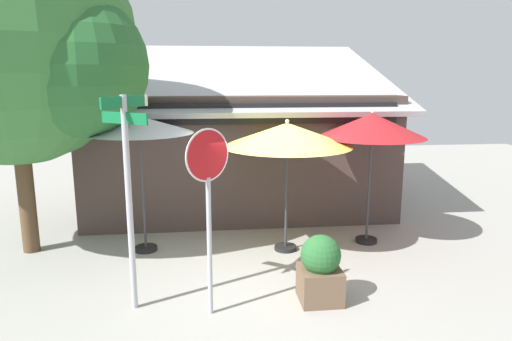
# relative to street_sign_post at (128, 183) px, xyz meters

# --- Properties ---
(ground_plane) EXTENTS (28.00, 28.00, 0.10)m
(ground_plane) POSITION_rel_street_sign_post_xyz_m (2.11, 0.95, -1.96)
(ground_plane) COLOR #9E9B93
(cafe_building) EXTENTS (7.75, 5.75, 4.29)m
(cafe_building) POSITION_rel_street_sign_post_xyz_m (1.95, 5.95, -0.34)
(cafe_building) COLOR #473833
(cafe_building) RESTS_ON ground
(street_sign_post) EXTENTS (0.69, 0.74, 3.15)m
(street_sign_post) POSITION_rel_street_sign_post_xyz_m (0.00, 0.00, 0.00)
(street_sign_post) COLOR #A8AAB2
(street_sign_post) RESTS_ON ground
(stop_sign) EXTENTS (0.59, 0.46, 2.71)m
(stop_sign) POSITION_rel_street_sign_post_xyz_m (1.12, -0.30, -0.03)
(stop_sign) COLOR #A8AAB2
(stop_sign) RESTS_ON ground
(patio_umbrella_ivory_left) EXTENTS (2.01, 2.01, 2.72)m
(patio_umbrella_ivory_left) POSITION_rel_street_sign_post_xyz_m (-0.11, 2.32, 0.55)
(patio_umbrella_ivory_left) COLOR black
(patio_umbrella_ivory_left) RESTS_ON ground
(patio_umbrella_mustard_right) EXTENTS (2.49, 2.49, 2.59)m
(patio_umbrella_mustard_right) POSITION_rel_street_sign_post_xyz_m (2.64, 2.05, 0.38)
(patio_umbrella_mustard_right) COLOR black
(patio_umbrella_mustard_right) RESTS_ON ground
(patio_umbrella_crimson_far_right) EXTENTS (2.12, 2.12, 2.74)m
(patio_umbrella_crimson_far_right) POSITION_rel_street_sign_post_xyz_m (4.38, 2.28, 0.50)
(patio_umbrella_crimson_far_right) COLOR black
(patio_umbrella_crimson_far_right) RESTS_ON ground
(shade_tree) EXTENTS (4.75, 4.51, 6.27)m
(shade_tree) POSITION_rel_street_sign_post_xyz_m (-2.16, 2.47, 2.03)
(shade_tree) COLOR brown
(shade_tree) RESTS_ON ground
(sidewalk_planter) EXTENTS (0.63, 0.63, 1.05)m
(sidewalk_planter) POSITION_rel_street_sign_post_xyz_m (2.79, -0.10, -1.39)
(sidewalk_planter) COLOR brown
(sidewalk_planter) RESTS_ON ground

